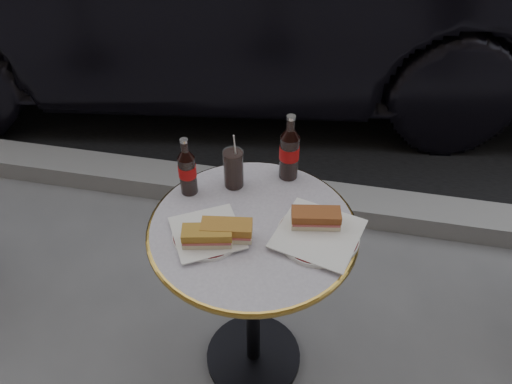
% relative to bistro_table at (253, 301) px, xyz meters
% --- Properties ---
extents(ground, '(80.00, 80.00, 0.00)m').
position_rel_bistro_table_xyz_m(ground, '(0.00, 0.00, -0.37)').
color(ground, slate).
rests_on(ground, ground).
extents(curb, '(40.00, 0.20, 0.12)m').
position_rel_bistro_table_xyz_m(curb, '(0.00, 0.90, -0.32)').
color(curb, gray).
rests_on(curb, ground).
extents(bistro_table, '(0.62, 0.62, 0.73)m').
position_rel_bistro_table_xyz_m(bistro_table, '(0.00, 0.00, 0.00)').
color(bistro_table, '#BAB2C4').
rests_on(bistro_table, ground).
extents(plate_left, '(0.26, 0.26, 0.01)m').
position_rel_bistro_table_xyz_m(plate_left, '(-0.12, -0.07, 0.37)').
color(plate_left, white).
rests_on(plate_left, bistro_table).
extents(plate_right, '(0.31, 0.31, 0.01)m').
position_rel_bistro_table_xyz_m(plate_right, '(0.19, -0.01, 0.37)').
color(plate_right, white).
rests_on(plate_right, bistro_table).
extents(sandwich_left_a, '(0.15, 0.09, 0.05)m').
position_rel_bistro_table_xyz_m(sandwich_left_a, '(-0.11, -0.10, 0.40)').
color(sandwich_left_a, '#B7832E').
rests_on(sandwich_left_a, plate_left).
extents(sandwich_left_b, '(0.15, 0.09, 0.05)m').
position_rel_bistro_table_xyz_m(sandwich_left_b, '(-0.06, -0.07, 0.40)').
color(sandwich_left_b, '#B4772D').
rests_on(sandwich_left_b, plate_left).
extents(sandwich_right, '(0.15, 0.09, 0.05)m').
position_rel_bistro_table_xyz_m(sandwich_right, '(0.18, 0.03, 0.40)').
color(sandwich_right, brown).
rests_on(sandwich_right, plate_right).
extents(cola_bottle_left, '(0.06, 0.06, 0.20)m').
position_rel_bistro_table_xyz_m(cola_bottle_left, '(-0.23, 0.11, 0.47)').
color(cola_bottle_left, black).
rests_on(cola_bottle_left, bistro_table).
extents(cola_bottle_right, '(0.09, 0.09, 0.23)m').
position_rel_bistro_table_xyz_m(cola_bottle_right, '(0.07, 0.25, 0.48)').
color(cola_bottle_right, black).
rests_on(cola_bottle_right, bistro_table).
extents(cola_glass, '(0.07, 0.07, 0.13)m').
position_rel_bistro_table_xyz_m(cola_glass, '(-0.10, 0.17, 0.43)').
color(cola_glass, black).
rests_on(cola_glass, bistro_table).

